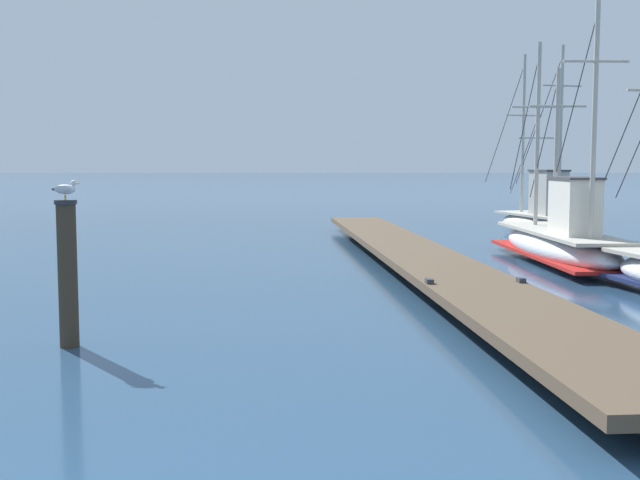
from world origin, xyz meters
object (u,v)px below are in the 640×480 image
Objects in this scene: fishing_boat_2 at (560,240)px; perched_seagull at (65,189)px; fishing_boat_0 at (540,214)px; mooring_piling at (68,271)px.

perched_seagull is (-9.57, -8.71, 1.55)m from fishing_boat_2.
fishing_boat_2 is at bearing -103.43° from fishing_boat_0.
fishing_boat_2 is at bearing 42.30° from perched_seagull.
fishing_boat_0 is at bearing 55.81° from perched_seagull.
mooring_piling is (-9.57, -8.71, 0.44)m from fishing_boat_2.
fishing_boat_0 is 20.61m from perched_seagull.
fishing_boat_2 is 4.03× the size of mooring_piling.
fishing_boat_0 reaches higher than perched_seagull.
fishing_boat_2 is 21.34× the size of perched_seagull.
fishing_boat_0 is at bearing 55.82° from mooring_piling.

